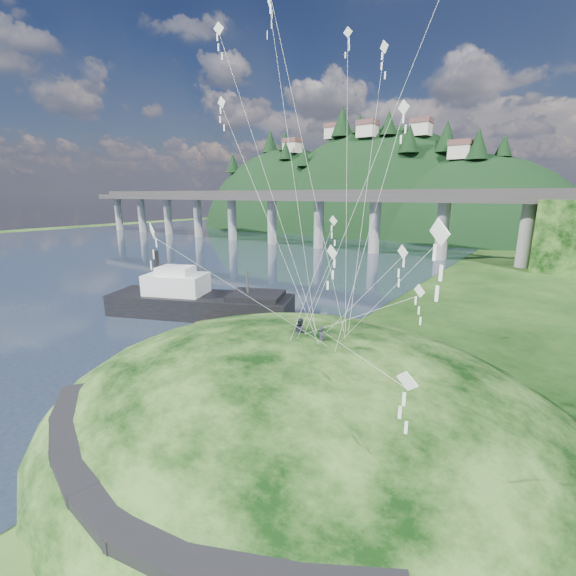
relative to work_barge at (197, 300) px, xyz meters
The scene contains 10 objects.
ground 18.09m from the work_barge, 41.88° to the right, with size 320.00×320.00×0.00m, color black.
water 61.33m from the work_barge, 162.94° to the left, with size 240.00×240.00×0.00m, color #2A374E.
grass_hill 23.86m from the work_barge, 25.07° to the right, with size 36.00×32.00×13.00m.
footpath 30.14m from the work_barge, 46.21° to the right, with size 22.29×5.84×0.83m.
bridge 60.02m from the work_barge, 102.68° to the left, with size 160.00×11.00×15.00m.
far_ridge 114.60m from the work_barge, 105.32° to the left, with size 153.00×70.00×94.50m.
work_barge is the anchor object (origin of this frame).
wooden_dock 9.94m from the work_barge, 21.70° to the right, with size 12.55×5.06×0.89m.
kite_flyers 23.08m from the work_barge, 23.07° to the right, with size 2.85×1.29×1.90m.
kite_swarm 28.60m from the work_barge, 22.72° to the right, with size 20.70×16.80×20.28m.
Camera 1 is at (20.55, -17.07, 13.95)m, focal length 24.00 mm.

